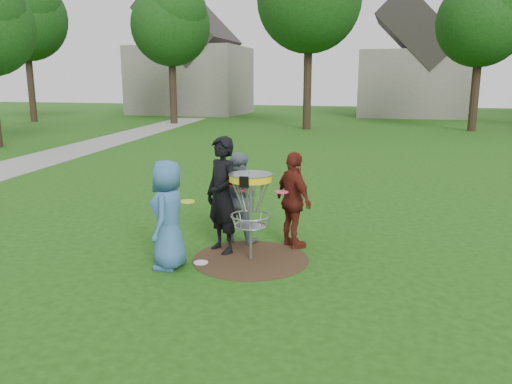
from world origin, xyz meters
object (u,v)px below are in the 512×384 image
(player_black, at_px, (222,195))
(player_grey, at_px, (237,197))
(player_blue, at_px, (168,215))
(disc_golf_basket, at_px, (251,195))
(player_maroon, at_px, (294,200))

(player_black, height_order, player_grey, player_black)
(player_blue, relative_size, player_grey, 1.04)
(player_blue, xyz_separation_m, player_black, (0.52, 0.88, 0.13))
(player_grey, xyz_separation_m, disc_golf_basket, (0.48, -0.82, 0.25))
(player_maroon, xyz_separation_m, disc_golf_basket, (-0.51, -0.76, 0.23))
(player_grey, distance_m, player_maroon, 0.98)
(player_maroon, bearing_deg, player_grey, 42.88)
(player_blue, bearing_deg, disc_golf_basket, 112.93)
(player_blue, relative_size, disc_golf_basket, 1.16)
(player_grey, xyz_separation_m, player_maroon, (0.98, -0.06, 0.03))
(player_black, height_order, player_maroon, player_black)
(player_grey, height_order, player_maroon, player_maroon)
(player_blue, height_order, player_maroon, player_blue)
(player_maroon, bearing_deg, player_black, 73.17)
(player_blue, distance_m, player_grey, 1.58)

